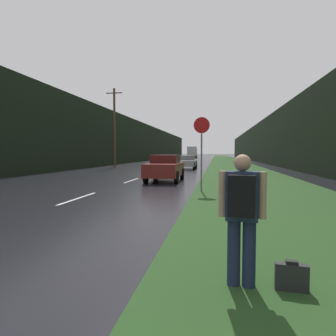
{
  "coord_description": "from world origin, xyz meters",
  "views": [
    {
      "loc": [
        5.01,
        -1.8,
        1.69
      ],
      "look_at": [
        2.44,
        13.98,
        0.85
      ],
      "focal_mm": 32.0,
      "sensor_mm": 36.0,
      "label": 1
    }
  ],
  "objects_px": {
    "hitchhiker_with_backpack": "(242,212)",
    "delivery_truck": "(192,152)",
    "stop_sign": "(202,146)",
    "car_passing_far": "(187,162)",
    "suitcase": "(292,277)",
    "car_oncoming": "(165,160)",
    "car_passing_near": "(165,168)"
  },
  "relations": [
    {
      "from": "car_passing_far",
      "to": "car_oncoming",
      "type": "relative_size",
      "value": 0.99
    },
    {
      "from": "suitcase",
      "to": "delivery_truck",
      "type": "bearing_deg",
      "value": 102.09
    },
    {
      "from": "delivery_truck",
      "to": "car_passing_far",
      "type": "bearing_deg",
      "value": -85.96
    },
    {
      "from": "stop_sign",
      "to": "car_oncoming",
      "type": "height_order",
      "value": "stop_sign"
    },
    {
      "from": "hitchhiker_with_backpack",
      "to": "suitcase",
      "type": "xyz_separation_m",
      "value": [
        0.6,
        -0.0,
        -0.78
      ]
    },
    {
      "from": "suitcase",
      "to": "stop_sign",
      "type": "bearing_deg",
      "value": 106.33
    },
    {
      "from": "car_passing_near",
      "to": "suitcase",
      "type": "bearing_deg",
      "value": 105.97
    },
    {
      "from": "stop_sign",
      "to": "car_passing_far",
      "type": "bearing_deg",
      "value": 97.67
    },
    {
      "from": "hitchhiker_with_backpack",
      "to": "car_passing_far",
      "type": "xyz_separation_m",
      "value": [
        -3.29,
        26.53,
        -0.25
      ]
    },
    {
      "from": "car_passing_far",
      "to": "car_oncoming",
      "type": "bearing_deg",
      "value": -68.77
    },
    {
      "from": "car_passing_far",
      "to": "delivery_truck",
      "type": "bearing_deg",
      "value": -85.96
    },
    {
      "from": "car_passing_near",
      "to": "delivery_truck",
      "type": "height_order",
      "value": "delivery_truck"
    },
    {
      "from": "hitchhiker_with_backpack",
      "to": "suitcase",
      "type": "distance_m",
      "value": 0.98
    },
    {
      "from": "car_passing_near",
      "to": "stop_sign",
      "type": "bearing_deg",
      "value": 117.52
    },
    {
      "from": "hitchhiker_with_backpack",
      "to": "car_oncoming",
      "type": "height_order",
      "value": "hitchhiker_with_backpack"
    },
    {
      "from": "suitcase",
      "to": "delivery_truck",
      "type": "relative_size",
      "value": 0.05
    },
    {
      "from": "suitcase",
      "to": "delivery_truck",
      "type": "xyz_separation_m",
      "value": [
        -7.94,
        83.95,
        1.56
      ]
    },
    {
      "from": "stop_sign",
      "to": "car_passing_near",
      "type": "bearing_deg",
      "value": 117.52
    },
    {
      "from": "stop_sign",
      "to": "car_passing_far",
      "type": "height_order",
      "value": "stop_sign"
    },
    {
      "from": "stop_sign",
      "to": "suitcase",
      "type": "height_order",
      "value": "stop_sign"
    },
    {
      "from": "stop_sign",
      "to": "delivery_truck",
      "type": "bearing_deg",
      "value": 94.89
    },
    {
      "from": "hitchhiker_with_backpack",
      "to": "car_passing_far",
      "type": "height_order",
      "value": "hitchhiker_with_backpack"
    },
    {
      "from": "stop_sign",
      "to": "car_oncoming",
      "type": "distance_m",
      "value": 28.61
    },
    {
      "from": "car_passing_far",
      "to": "suitcase",
      "type": "bearing_deg",
      "value": 98.35
    },
    {
      "from": "hitchhiker_with_backpack",
      "to": "delivery_truck",
      "type": "distance_m",
      "value": 84.27
    },
    {
      "from": "car_oncoming",
      "to": "car_passing_far",
      "type": "bearing_deg",
      "value": -68.77
    },
    {
      "from": "car_passing_near",
      "to": "car_passing_far",
      "type": "relative_size",
      "value": 0.97
    },
    {
      "from": "car_passing_far",
      "to": "car_oncoming",
      "type": "height_order",
      "value": "car_passing_far"
    },
    {
      "from": "suitcase",
      "to": "car_passing_near",
      "type": "height_order",
      "value": "car_passing_near"
    },
    {
      "from": "hitchhiker_with_backpack",
      "to": "suitcase",
      "type": "relative_size",
      "value": 4.2
    },
    {
      "from": "car_passing_far",
      "to": "car_oncoming",
      "type": "xyz_separation_m",
      "value": [
        -4.05,
        10.43,
        -0.03
      ]
    },
    {
      "from": "stop_sign",
      "to": "suitcase",
      "type": "bearing_deg",
      "value": -80.36
    }
  ]
}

